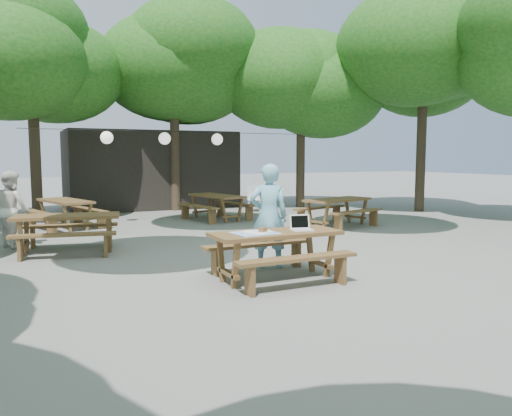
{
  "coord_description": "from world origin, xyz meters",
  "views": [
    {
      "loc": [
        -4.11,
        -7.99,
        1.91
      ],
      "look_at": [
        -0.52,
        -0.59,
        1.05
      ],
      "focal_mm": 35.0,
      "sensor_mm": 36.0,
      "label": 1
    }
  ],
  "objects_px": {
    "second_person": "(12,209)",
    "plastic_chair": "(254,204)",
    "woman": "(269,216)",
    "main_picnic_table": "(276,255)",
    "picnic_table_nw": "(67,233)"
  },
  "relations": [
    {
      "from": "second_person",
      "to": "plastic_chair",
      "type": "height_order",
      "value": "second_person"
    },
    {
      "from": "woman",
      "to": "second_person",
      "type": "relative_size",
      "value": 1.11
    },
    {
      "from": "woman",
      "to": "second_person",
      "type": "bearing_deg",
      "value": -24.02
    },
    {
      "from": "main_picnic_table",
      "to": "woman",
      "type": "relative_size",
      "value": 1.12
    },
    {
      "from": "main_picnic_table",
      "to": "picnic_table_nw",
      "type": "relative_size",
      "value": 0.92
    },
    {
      "from": "picnic_table_nw",
      "to": "second_person",
      "type": "relative_size",
      "value": 1.35
    },
    {
      "from": "second_person",
      "to": "main_picnic_table",
      "type": "bearing_deg",
      "value": -172.25
    },
    {
      "from": "main_picnic_table",
      "to": "plastic_chair",
      "type": "relative_size",
      "value": 2.22
    },
    {
      "from": "main_picnic_table",
      "to": "second_person",
      "type": "distance_m",
      "value": 6.11
    },
    {
      "from": "main_picnic_table",
      "to": "second_person",
      "type": "bearing_deg",
      "value": 126.95
    },
    {
      "from": "picnic_table_nw",
      "to": "plastic_chair",
      "type": "xyz_separation_m",
      "value": [
        6.51,
        4.97,
        -0.13
      ]
    },
    {
      "from": "main_picnic_table",
      "to": "plastic_chair",
      "type": "distance_m",
      "value": 9.51
    },
    {
      "from": "picnic_table_nw",
      "to": "plastic_chair",
      "type": "distance_m",
      "value": 8.19
    },
    {
      "from": "main_picnic_table",
      "to": "picnic_table_nw",
      "type": "height_order",
      "value": "same"
    },
    {
      "from": "woman",
      "to": "plastic_chair",
      "type": "xyz_separation_m",
      "value": [
        3.52,
        7.9,
        -0.63
      ]
    }
  ]
}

